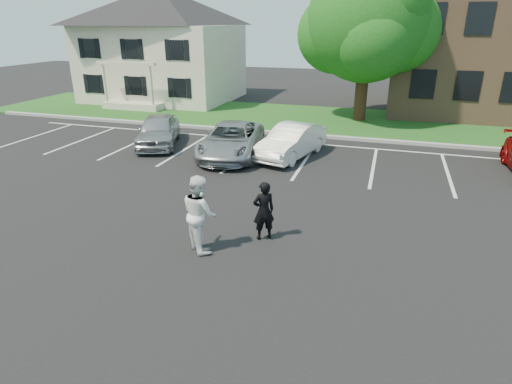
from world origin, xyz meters
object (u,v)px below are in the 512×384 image
at_px(house, 162,46).
at_px(car_silver_west, 158,130).
at_px(man_white_shirt, 200,213).
at_px(car_white_sedan, 292,141).
at_px(man_black_suit, 264,211).
at_px(tree, 369,24).
at_px(car_silver_minivan, 231,140).

distance_m(house, car_silver_west, 13.42).
distance_m(man_white_shirt, car_white_sedan, 8.56).
distance_m(man_black_suit, car_silver_west, 10.53).
bearing_deg(car_white_sedan, man_black_suit, -67.93).
height_order(tree, man_black_suit, tree).
bearing_deg(house, tree, -12.89).
bearing_deg(man_black_suit, car_silver_minivan, -97.75).
relative_size(house, car_silver_minivan, 2.05).
height_order(man_black_suit, car_white_sedan, man_black_suit).
relative_size(man_white_shirt, car_silver_minivan, 0.40).
xyz_separation_m(tree, man_black_suit, (-1.32, -15.82, -4.53)).
height_order(tree, car_silver_west, tree).
distance_m(car_silver_minivan, car_white_sedan, 2.60).
xyz_separation_m(man_black_suit, car_white_sedan, (-0.97, 7.54, -0.13)).
height_order(man_black_suit, man_white_shirt, man_white_shirt).
height_order(house, tree, tree).
distance_m(tree, man_white_shirt, 17.59).
height_order(house, car_silver_minivan, house).
relative_size(car_silver_minivan, car_white_sedan, 1.20).
xyz_separation_m(car_silver_minivan, car_white_sedan, (2.53, 0.59, -0.01)).
relative_size(man_white_shirt, car_silver_west, 0.47).
distance_m(man_black_suit, man_white_shirt, 1.72).
distance_m(house, tree, 15.05).
relative_size(man_black_suit, car_silver_minivan, 0.33).
height_order(man_white_shirt, car_silver_minivan, man_white_shirt).
distance_m(man_black_suit, car_silver_minivan, 7.78).
bearing_deg(car_silver_west, man_white_shirt, -75.19).
height_order(house, man_white_shirt, house).
bearing_deg(car_silver_minivan, house, 120.58).
height_order(man_black_suit, car_silver_minivan, man_black_suit).
bearing_deg(car_white_sedan, car_silver_west, -165.00).
bearing_deg(man_black_suit, car_white_sedan, -117.15).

